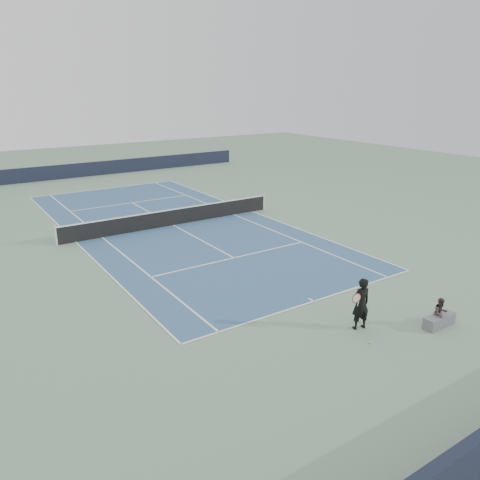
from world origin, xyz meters
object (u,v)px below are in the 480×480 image
tennis_net (173,217)px  tennis_ball (370,343)px  tennis_player (361,304)px  spectator_bench (440,317)px

tennis_net → tennis_ball: 15.09m
tennis_player → spectator_bench: 2.75m
tennis_ball → spectator_bench: (2.75, -0.49, 0.31)m
tennis_ball → tennis_player: bearing=63.9°
spectator_bench → tennis_player: bearing=149.4°
tennis_net → tennis_ball: size_ratio=173.30×
tennis_player → spectator_bench: tennis_player is taller
tennis_net → tennis_player: bearing=-90.5°
tennis_ball → tennis_net: bearing=87.9°
tennis_ball → spectator_bench: spectator_bench is taller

